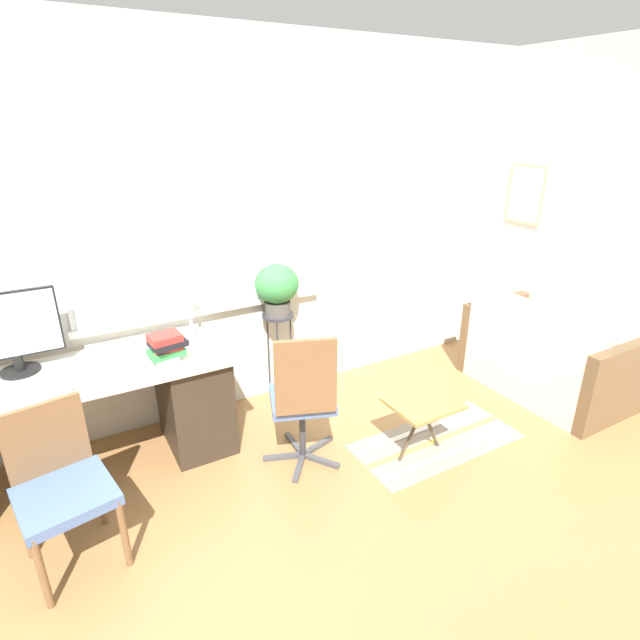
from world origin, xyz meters
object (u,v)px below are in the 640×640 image
at_px(office_chair_swivel, 303,398).
at_px(potted_plant, 277,287).
at_px(monitor, 11,332).
at_px(folding_stool, 423,406).
at_px(mouse, 72,386).
at_px(book_stack, 166,347).
at_px(desk_chair_wooden, 61,484).
at_px(keyboard, 18,399).
at_px(couch_loveseat, 544,360).
at_px(desk_lamp, 189,300).
at_px(plant_stand, 278,326).

xyz_separation_m(office_chair_swivel, potted_plant, (0.24, 0.86, 0.45)).
bearing_deg(monitor, potted_plant, 2.81).
xyz_separation_m(potted_plant, folding_stool, (0.50, -1.15, -0.58)).
distance_m(monitor, mouse, 0.51).
bearing_deg(monitor, mouse, -56.39).
xyz_separation_m(book_stack, desk_chair_wooden, (-0.69, -0.53, -0.37)).
distance_m(keyboard, couch_loveseat, 3.74).
bearing_deg(potted_plant, office_chair_swivel, -105.38).
xyz_separation_m(keyboard, folding_stool, (2.25, -0.69, -0.36)).
bearing_deg(book_stack, couch_loveseat, -11.93).
relative_size(desk_lamp, couch_loveseat, 0.35).
bearing_deg(desk_chair_wooden, mouse, 63.08).
bearing_deg(plant_stand, mouse, -162.90).
distance_m(monitor, desk_chair_wooden, 0.99).
distance_m(keyboard, plant_stand, 1.81).
height_order(mouse, potted_plant, potted_plant).
distance_m(monitor, couch_loveseat, 3.83).
relative_size(plant_stand, folding_stool, 1.66).
xyz_separation_m(keyboard, mouse, (0.26, -0.00, 0.01)).
bearing_deg(desk_chair_wooden, couch_loveseat, -11.40).
bearing_deg(folding_stool, desk_lamp, 139.84).
bearing_deg(office_chair_swivel, keyboard, 5.63).
height_order(monitor, plant_stand, monitor).
bearing_deg(book_stack, plant_stand, 22.17).
bearing_deg(book_stack, office_chair_swivel, -34.57).
xyz_separation_m(monitor, desk_chair_wooden, (0.11, -0.83, -0.53)).
bearing_deg(book_stack, desk_chair_wooden, -142.26).
bearing_deg(folding_stool, plant_stand, 113.58).
relative_size(desk_chair_wooden, folding_stool, 1.91).
height_order(office_chair_swivel, folding_stool, office_chair_swivel).
xyz_separation_m(desk_chair_wooden, plant_stand, (1.62, 0.91, 0.17)).
bearing_deg(monitor, plant_stand, 2.81).
height_order(keyboard, desk_lamp, desk_lamp).
relative_size(couch_loveseat, folding_stool, 2.87).
xyz_separation_m(desk_chair_wooden, folding_stool, (2.12, -0.23, -0.08)).
xyz_separation_m(mouse, folding_stool, (1.99, -0.69, -0.37)).
bearing_deg(monitor, couch_loveseat, -13.80).
relative_size(mouse, plant_stand, 0.09).
xyz_separation_m(keyboard, couch_loveseat, (3.68, -0.53, -0.45)).
bearing_deg(desk_chair_wooden, plant_stand, 19.14).
relative_size(office_chair_swivel, plant_stand, 1.32).
xyz_separation_m(keyboard, plant_stand, (1.75, 0.45, -0.11)).
relative_size(monitor, desk_chair_wooden, 0.63).
bearing_deg(plant_stand, folding_stool, -66.42).
xyz_separation_m(keyboard, desk_chair_wooden, (0.13, -0.46, -0.28)).
bearing_deg(desk_lamp, monitor, 177.47).
bearing_deg(keyboard, office_chair_swivel, -15.06).
bearing_deg(office_chair_swivel, monitor, -6.69).
height_order(desk_lamp, desk_chair_wooden, desk_lamp).
bearing_deg(folding_stool, desk_chair_wooden, 173.71).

